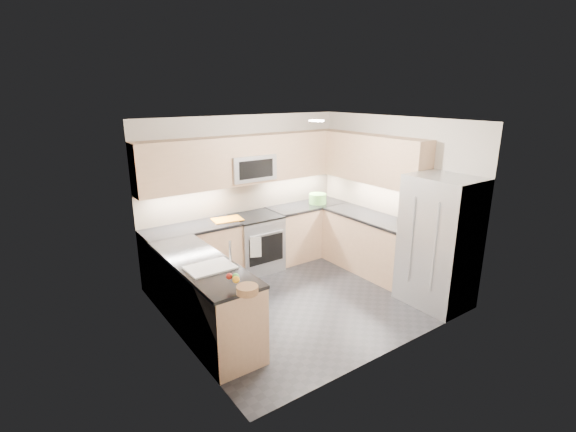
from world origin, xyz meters
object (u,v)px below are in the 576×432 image
(refrigerator, at_px, (439,242))
(utensil_bowl, at_px, (318,199))
(cutting_board, at_px, (227,219))
(microwave, at_px, (250,167))
(gas_range, at_px, (256,243))
(fruit_basket, at_px, (247,290))

(refrigerator, distance_m, utensil_bowl, 2.41)
(cutting_board, bearing_deg, utensil_bowl, -1.42)
(microwave, xyz_separation_m, cutting_board, (-0.48, -0.10, -0.75))
(microwave, xyz_separation_m, refrigerator, (1.45, -2.55, -0.80))
(gas_range, distance_m, utensil_bowl, 1.41)
(cutting_board, distance_m, fruit_basket, 2.52)
(refrigerator, bearing_deg, cutting_board, 128.30)
(fruit_basket, bearing_deg, gas_range, 57.52)
(gas_range, xyz_separation_m, refrigerator, (1.45, -2.43, 0.45))
(cutting_board, relative_size, fruit_basket, 2.05)
(gas_range, xyz_separation_m, microwave, (0.00, 0.12, 1.24))
(gas_range, relative_size, utensil_bowl, 2.96)
(gas_range, relative_size, microwave, 1.20)
(microwave, bearing_deg, refrigerator, -60.38)
(refrigerator, distance_m, fruit_basket, 2.92)
(utensil_bowl, bearing_deg, refrigerator, -86.09)
(microwave, bearing_deg, utensil_bowl, -6.42)
(refrigerator, height_order, fruit_basket, refrigerator)
(utensil_bowl, bearing_deg, fruit_basket, -140.35)
(refrigerator, height_order, utensil_bowl, refrigerator)
(gas_range, distance_m, fruit_basket, 2.77)
(refrigerator, xyz_separation_m, fruit_basket, (-2.91, 0.13, 0.08))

